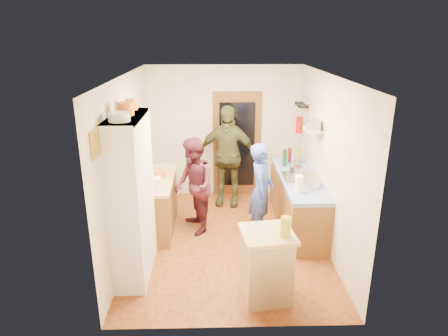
{
  "coord_description": "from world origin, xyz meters",
  "views": [
    {
      "loc": [
        -0.21,
        -5.7,
        3.18
      ],
      "look_at": [
        -0.06,
        0.15,
        1.18
      ],
      "focal_mm": 32.0,
      "sensor_mm": 36.0,
      "label": 1
    }
  ],
  "objects_px": {
    "right_counter_base": "(297,203)",
    "person_back": "(228,156)",
    "hutch_body": "(132,198)",
    "person_hob": "(263,191)",
    "person_left": "(195,185)",
    "island_base": "(266,267)"
  },
  "relations": [
    {
      "from": "island_base",
      "to": "person_left",
      "type": "height_order",
      "value": "person_left"
    },
    {
      "from": "person_hob",
      "to": "person_left",
      "type": "relative_size",
      "value": 0.98
    },
    {
      "from": "hutch_body",
      "to": "right_counter_base",
      "type": "xyz_separation_m",
      "value": [
        2.5,
        1.3,
        -0.68
      ]
    },
    {
      "from": "island_base",
      "to": "person_left",
      "type": "distance_m",
      "value": 2.11
    },
    {
      "from": "right_counter_base",
      "to": "person_back",
      "type": "height_order",
      "value": "person_back"
    },
    {
      "from": "person_hob",
      "to": "person_back",
      "type": "distance_m",
      "value": 1.43
    },
    {
      "from": "hutch_body",
      "to": "person_back",
      "type": "bearing_deg",
      "value": 59.27
    },
    {
      "from": "right_counter_base",
      "to": "person_hob",
      "type": "bearing_deg",
      "value": -150.99
    },
    {
      "from": "person_hob",
      "to": "person_back",
      "type": "bearing_deg",
      "value": 30.99
    },
    {
      "from": "island_base",
      "to": "person_hob",
      "type": "distance_m",
      "value": 1.64
    },
    {
      "from": "right_counter_base",
      "to": "person_hob",
      "type": "relative_size",
      "value": 1.41
    },
    {
      "from": "hutch_body",
      "to": "island_base",
      "type": "xyz_separation_m",
      "value": [
        1.72,
        -0.65,
        -0.67
      ]
    },
    {
      "from": "hutch_body",
      "to": "person_back",
      "type": "xyz_separation_m",
      "value": [
        1.35,
        2.26,
        -0.13
      ]
    },
    {
      "from": "person_back",
      "to": "person_hob",
      "type": "bearing_deg",
      "value": -58.35
    },
    {
      "from": "person_back",
      "to": "person_left",
      "type": "bearing_deg",
      "value": -108.04
    },
    {
      "from": "right_counter_base",
      "to": "island_base",
      "type": "distance_m",
      "value": 2.1
    },
    {
      "from": "right_counter_base",
      "to": "person_back",
      "type": "relative_size",
      "value": 1.14
    },
    {
      "from": "right_counter_base",
      "to": "person_hob",
      "type": "distance_m",
      "value": 0.82
    },
    {
      "from": "person_hob",
      "to": "person_back",
      "type": "height_order",
      "value": "person_back"
    },
    {
      "from": "island_base",
      "to": "hutch_body",
      "type": "bearing_deg",
      "value": 159.33
    },
    {
      "from": "person_left",
      "to": "person_back",
      "type": "height_order",
      "value": "person_back"
    },
    {
      "from": "person_back",
      "to": "island_base",
      "type": "bearing_deg",
      "value": -72.27
    }
  ]
}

